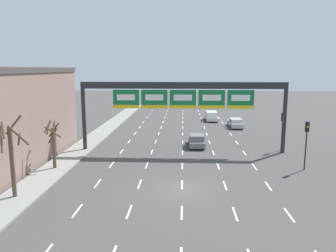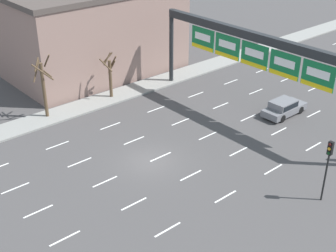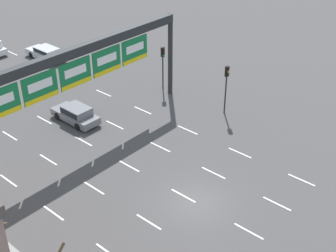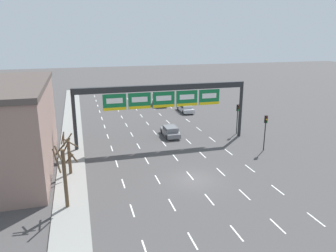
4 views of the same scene
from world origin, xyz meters
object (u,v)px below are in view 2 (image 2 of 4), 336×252
(car_grey, at_px, (284,107))
(tree_bare_second, at_px, (110,74))
(sign_gantry, at_px, (257,48))
(traffic_light_mid_block, at_px, (328,159))
(tree_bare_closest, at_px, (43,85))

(car_grey, distance_m, tree_bare_second, 16.10)
(sign_gantry, bearing_deg, tree_bare_second, -148.70)
(traffic_light_mid_block, bearing_deg, car_grey, 137.94)
(tree_bare_second, bearing_deg, car_grey, 35.70)
(car_grey, xyz_separation_m, traffic_light_mid_block, (9.25, -8.35, 2.34))
(sign_gantry, distance_m, tree_bare_closest, 18.07)
(sign_gantry, height_order, traffic_light_mid_block, sign_gantry)
(traffic_light_mid_block, relative_size, tree_bare_closest, 0.76)
(tree_bare_second, bearing_deg, traffic_light_mid_block, 2.55)
(car_grey, bearing_deg, tree_bare_second, -144.30)
(sign_gantry, bearing_deg, car_grey, 56.27)
(tree_bare_closest, bearing_deg, tree_bare_second, 88.91)
(traffic_light_mid_block, relative_size, tree_bare_second, 1.02)
(tree_bare_closest, height_order, tree_bare_second, tree_bare_closest)
(car_grey, bearing_deg, tree_bare_closest, -129.39)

